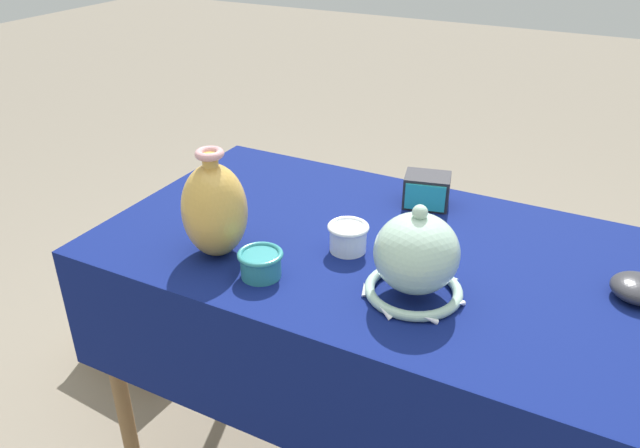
{
  "coord_description": "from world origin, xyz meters",
  "views": [
    {
      "loc": [
        0.48,
        -1.23,
        1.56
      ],
      "look_at": [
        -0.08,
        -0.14,
        0.89
      ],
      "focal_mm": 35.0,
      "sensor_mm": 36.0,
      "label": 1
    }
  ],
  "objects_px": {
    "vase_tall_bulbous": "(215,209)",
    "wooden_crate": "(139,332)",
    "cup_wide_teal": "(261,263)",
    "vase_dome_bell": "(416,259)",
    "mosaic_tile_box": "(427,190)",
    "cup_wide_porcelain": "(348,236)",
    "bowl_shallow_charcoal": "(638,288)"
  },
  "relations": [
    {
      "from": "vase_tall_bulbous",
      "to": "wooden_crate",
      "type": "height_order",
      "value": "vase_tall_bulbous"
    },
    {
      "from": "vase_tall_bulbous",
      "to": "cup_wide_teal",
      "type": "xyz_separation_m",
      "value": [
        0.14,
        -0.04,
        -0.08
      ]
    },
    {
      "from": "vase_tall_bulbous",
      "to": "cup_wide_teal",
      "type": "height_order",
      "value": "vase_tall_bulbous"
    },
    {
      "from": "wooden_crate",
      "to": "cup_wide_teal",
      "type": "bearing_deg",
      "value": -19.27
    },
    {
      "from": "vase_dome_bell",
      "to": "cup_wide_porcelain",
      "type": "distance_m",
      "value": 0.23
    },
    {
      "from": "cup_wide_teal",
      "to": "bowl_shallow_charcoal",
      "type": "height_order",
      "value": "cup_wide_teal"
    },
    {
      "from": "vase_tall_bulbous",
      "to": "bowl_shallow_charcoal",
      "type": "relative_size",
      "value": 2.32
    },
    {
      "from": "vase_tall_bulbous",
      "to": "wooden_crate",
      "type": "xyz_separation_m",
      "value": [
        -0.63,
        0.3,
        -0.79
      ]
    },
    {
      "from": "mosaic_tile_box",
      "to": "cup_wide_porcelain",
      "type": "relative_size",
      "value": 1.39
    },
    {
      "from": "wooden_crate",
      "to": "vase_dome_bell",
      "type": "bearing_deg",
      "value": -8.55
    },
    {
      "from": "cup_wide_porcelain",
      "to": "vase_tall_bulbous",
      "type": "bearing_deg",
      "value": -150.21
    },
    {
      "from": "vase_dome_bell",
      "to": "cup_wide_teal",
      "type": "height_order",
      "value": "vase_dome_bell"
    },
    {
      "from": "bowl_shallow_charcoal",
      "to": "vase_tall_bulbous",
      "type": "bearing_deg",
      "value": -163.97
    },
    {
      "from": "vase_dome_bell",
      "to": "cup_wide_porcelain",
      "type": "relative_size",
      "value": 2.25
    },
    {
      "from": "mosaic_tile_box",
      "to": "cup_wide_teal",
      "type": "height_order",
      "value": "mosaic_tile_box"
    },
    {
      "from": "cup_wide_porcelain",
      "to": "bowl_shallow_charcoal",
      "type": "bearing_deg",
      "value": 9.37
    },
    {
      "from": "vase_tall_bulbous",
      "to": "vase_dome_bell",
      "type": "distance_m",
      "value": 0.47
    },
    {
      "from": "bowl_shallow_charcoal",
      "to": "mosaic_tile_box",
      "type": "bearing_deg",
      "value": 158.51
    },
    {
      "from": "cup_wide_teal",
      "to": "cup_wide_porcelain",
      "type": "bearing_deg",
      "value": 56.78
    },
    {
      "from": "vase_dome_bell",
      "to": "cup_wide_teal",
      "type": "xyz_separation_m",
      "value": [
        -0.33,
        -0.09,
        -0.06
      ]
    },
    {
      "from": "vase_dome_bell",
      "to": "cup_wide_porcelain",
      "type": "bearing_deg",
      "value": 153.18
    },
    {
      "from": "vase_tall_bulbous",
      "to": "vase_dome_bell",
      "type": "bearing_deg",
      "value": 6.22
    },
    {
      "from": "vase_tall_bulbous",
      "to": "vase_dome_bell",
      "type": "xyz_separation_m",
      "value": [
        0.47,
        0.05,
        -0.03
      ]
    },
    {
      "from": "vase_dome_bell",
      "to": "wooden_crate",
      "type": "bearing_deg",
      "value": 167.38
    },
    {
      "from": "vase_dome_bell",
      "to": "cup_wide_porcelain",
      "type": "xyz_separation_m",
      "value": [
        -0.2,
        0.1,
        -0.05
      ]
    },
    {
      "from": "mosaic_tile_box",
      "to": "cup_wide_teal",
      "type": "bearing_deg",
      "value": -126.09
    },
    {
      "from": "mosaic_tile_box",
      "to": "cup_wide_teal",
      "type": "relative_size",
      "value": 1.35
    },
    {
      "from": "cup_wide_porcelain",
      "to": "wooden_crate",
      "type": "relative_size",
      "value": 0.24
    },
    {
      "from": "vase_tall_bulbous",
      "to": "vase_dome_bell",
      "type": "relative_size",
      "value": 1.17
    },
    {
      "from": "mosaic_tile_box",
      "to": "bowl_shallow_charcoal",
      "type": "xyz_separation_m",
      "value": [
        0.54,
        -0.21,
        -0.02
      ]
    },
    {
      "from": "vase_dome_bell",
      "to": "mosaic_tile_box",
      "type": "relative_size",
      "value": 1.62
    },
    {
      "from": "mosaic_tile_box",
      "to": "cup_wide_porcelain",
      "type": "bearing_deg",
      "value": -118.72
    }
  ]
}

